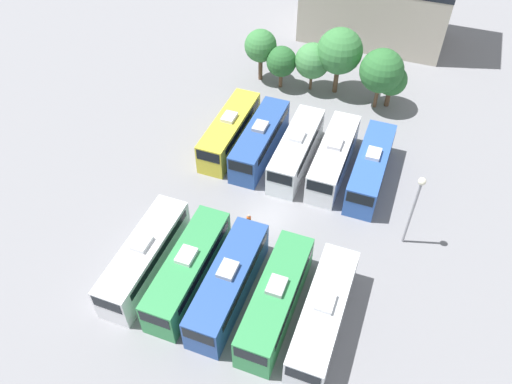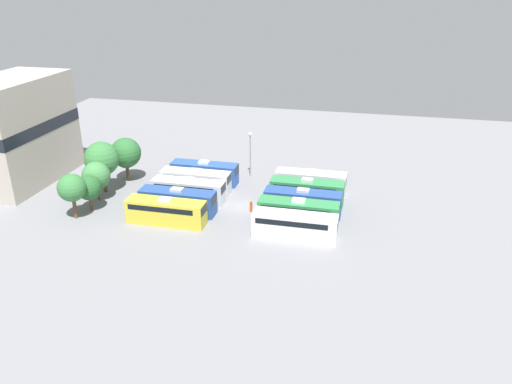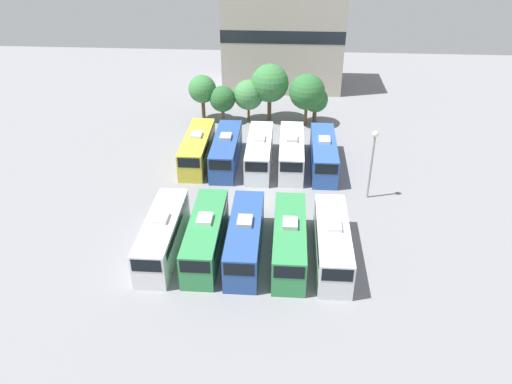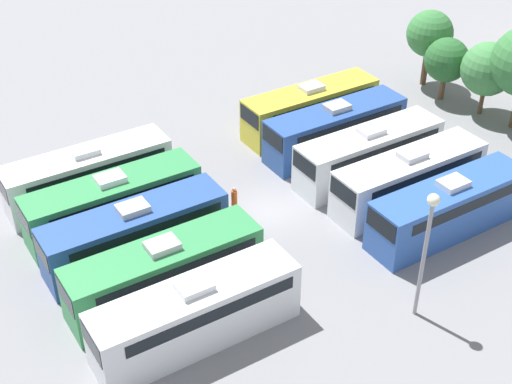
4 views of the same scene
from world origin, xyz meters
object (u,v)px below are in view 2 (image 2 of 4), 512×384
at_px(bus_6, 178,201).
at_px(tree_2, 96,176).
at_px(bus_2, 303,201).
at_px(tree_0, 72,188).
at_px(bus_0, 295,225).
at_px(tree_5, 126,158).
at_px(depot_building, 17,131).
at_px(tree_1, 89,188).
at_px(bus_5, 166,211).
at_px(bus_1, 298,212).
at_px(tree_4, 126,153).
at_px(tree_3, 102,159).
at_px(bus_7, 188,190).
at_px(bus_4, 311,181).
at_px(bus_8, 196,180).
at_px(worker_person, 251,206).
at_px(light_pole, 250,146).
at_px(bus_3, 307,191).
at_px(bus_9, 204,172).

distance_m(bus_6, tree_2, 12.66).
height_order(bus_2, tree_0, tree_0).
xyz_separation_m(bus_0, tree_0, (-1.12, 28.53, 2.50)).
distance_m(tree_5, depot_building, 16.18).
bearing_deg(tree_1, bus_5, -97.17).
distance_m(bus_1, tree_4, 29.16).
relative_size(bus_5, tree_3, 1.35).
bearing_deg(tree_3, bus_6, -108.08).
bearing_deg(bus_7, bus_4, -66.64).
bearing_deg(bus_8, tree_1, 127.80).
distance_m(tree_4, tree_5, 1.87).
height_order(bus_2, bus_4, same).
height_order(bus_2, bus_5, same).
xyz_separation_m(bus_5, worker_person, (5.73, -9.68, -0.97)).
distance_m(tree_1, tree_5, 12.04).
bearing_deg(bus_2, tree_4, 78.76).
bearing_deg(bus_0, bus_6, 78.10).
relative_size(light_pole, tree_4, 1.07).
height_order(tree_3, tree_4, tree_3).
bearing_deg(tree_4, bus_3, -93.78).
height_order(tree_0, tree_4, tree_4).
height_order(bus_9, tree_0, tree_0).
relative_size(bus_7, tree_5, 2.11).
bearing_deg(tree_0, worker_person, -72.21).
distance_m(bus_2, bus_6, 16.51).
height_order(bus_9, worker_person, bus_9).
relative_size(bus_6, tree_2, 1.83).
height_order(bus_4, tree_1, tree_1).
relative_size(bus_0, tree_4, 1.51).
bearing_deg(depot_building, tree_0, -124.44).
relative_size(tree_0, tree_5, 1.26).
distance_m(bus_2, tree_3, 29.25).
bearing_deg(bus_6, light_pole, -22.93).
relative_size(bus_6, bus_7, 1.00).
bearing_deg(bus_6, bus_2, -77.77).
distance_m(bus_4, tree_3, 30.06).
bearing_deg(light_pole, tree_0, 136.11).
height_order(bus_6, bus_8, same).
bearing_deg(depot_building, bus_5, -108.24).
distance_m(bus_1, bus_7, 16.28).
height_order(tree_3, tree_5, tree_3).
xyz_separation_m(bus_7, tree_1, (-5.53, 11.86, 1.48)).
relative_size(bus_4, tree_5, 2.11).
relative_size(bus_9, tree_4, 1.51).
relative_size(worker_person, tree_3, 0.22).
relative_size(bus_2, tree_0, 1.67).
relative_size(bus_9, tree_2, 1.83).
bearing_deg(bus_4, bus_2, 178.95).
distance_m(bus_3, tree_0, 30.98).
distance_m(bus_3, bus_6, 17.72).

